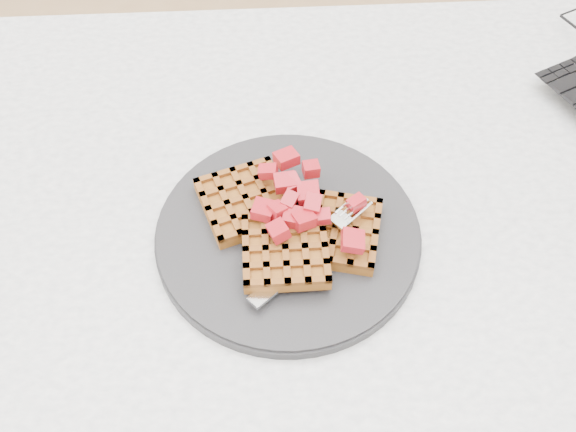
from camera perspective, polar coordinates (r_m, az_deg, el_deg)
The scene contains 5 objects.
table at distance 0.83m, azimuth 8.03°, elevation -4.81°, with size 1.20×0.80×0.75m.
plate at distance 0.70m, azimuth 0.00°, elevation -1.57°, with size 0.29×0.29×0.02m, color black.
waffles at distance 0.69m, azimuth 0.03°, elevation -0.89°, with size 0.21×0.18×0.03m.
strawberry_pile at distance 0.67m, azimuth 0.00°, elevation 0.72°, with size 0.15×0.15×0.02m, color #87000B, non-canonical shape.
fork at distance 0.67m, azimuth 2.78°, elevation -2.86°, with size 0.02×0.18×0.02m, color silver, non-canonical shape.
Camera 1 is at (-0.14, -0.43, 1.33)m, focal length 40.00 mm.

